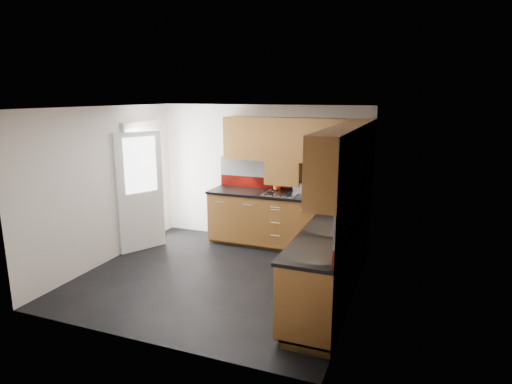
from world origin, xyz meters
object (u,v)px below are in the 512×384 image
at_px(gas_hob, 281,193).
at_px(food_processor, 347,197).
at_px(toaster, 303,189).
at_px(utensil_pot, 277,185).

xyz_separation_m(gas_hob, food_processor, (1.16, -0.39, 0.13)).
height_order(toaster, food_processor, food_processor).
bearing_deg(utensil_pot, gas_hob, -57.79).
relative_size(gas_hob, food_processor, 1.74).
relative_size(utensil_pot, food_processor, 1.41).
height_order(gas_hob, food_processor, food_processor).
height_order(gas_hob, toaster, toaster).
distance_m(gas_hob, food_processor, 1.23).
bearing_deg(food_processor, utensil_pot, 155.09).
relative_size(utensil_pot, toaster, 1.43).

